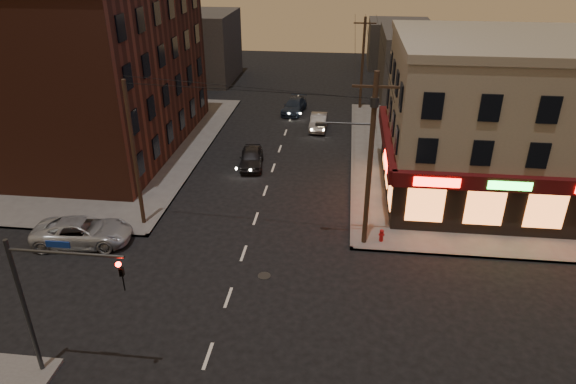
# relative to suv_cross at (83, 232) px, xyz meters

# --- Properties ---
(ground) EXTENTS (120.00, 120.00, 0.00)m
(ground) POSITION_rel_suv_cross_xyz_m (9.48, -4.00, -0.77)
(ground) COLOR black
(ground) RESTS_ON ground
(sidewalk_ne) EXTENTS (24.00, 28.00, 0.15)m
(sidewalk_ne) POSITION_rel_suv_cross_xyz_m (27.48, 15.00, -0.70)
(sidewalk_ne) COLOR #514F4C
(sidewalk_ne) RESTS_ON ground
(sidewalk_nw) EXTENTS (24.00, 28.00, 0.15)m
(sidewalk_nw) POSITION_rel_suv_cross_xyz_m (-8.52, 15.00, -0.70)
(sidewalk_nw) COLOR #514F4C
(sidewalk_nw) RESTS_ON ground
(pizza_building) EXTENTS (15.85, 12.85, 10.50)m
(pizza_building) POSITION_rel_suv_cross_xyz_m (25.41, 9.43, 4.57)
(pizza_building) COLOR gray
(pizza_building) RESTS_ON sidewalk_ne
(brick_apartment) EXTENTS (12.00, 20.00, 13.00)m
(brick_apartment) POSITION_rel_suv_cross_xyz_m (-5.02, 15.00, 5.88)
(brick_apartment) COLOR #4B2318
(brick_apartment) RESTS_ON sidewalk_nw
(bg_building_ne_a) EXTENTS (10.00, 12.00, 7.00)m
(bg_building_ne_a) POSITION_rel_suv_cross_xyz_m (23.48, 34.00, 2.73)
(bg_building_ne_a) COLOR #3F3D3A
(bg_building_ne_a) RESTS_ON ground
(bg_building_nw) EXTENTS (9.00, 10.00, 8.00)m
(bg_building_nw) POSITION_rel_suv_cross_xyz_m (-3.52, 38.00, 3.23)
(bg_building_nw) COLOR #3F3D3A
(bg_building_nw) RESTS_ON ground
(bg_building_ne_b) EXTENTS (8.00, 8.00, 6.00)m
(bg_building_ne_b) POSITION_rel_suv_cross_xyz_m (21.48, 48.00, 2.23)
(bg_building_ne_b) COLOR #3F3D3A
(bg_building_ne_b) RESTS_ON ground
(utility_pole_main) EXTENTS (4.20, 0.44, 10.00)m
(utility_pole_main) POSITION_rel_suv_cross_xyz_m (16.16, 1.80, 4.99)
(utility_pole_main) COLOR #382619
(utility_pole_main) RESTS_ON sidewalk_ne
(utility_pole_far) EXTENTS (0.26, 0.26, 9.00)m
(utility_pole_far) POSITION_rel_suv_cross_xyz_m (16.28, 28.00, 3.88)
(utility_pole_far) COLOR #382619
(utility_pole_far) RESTS_ON sidewalk_ne
(utility_pole_west) EXTENTS (0.24, 0.24, 9.00)m
(utility_pole_west) POSITION_rel_suv_cross_xyz_m (2.68, 2.50, 3.88)
(utility_pole_west) COLOR #382619
(utility_pole_west) RESTS_ON sidewalk_nw
(traffic_signal) EXTENTS (4.49, 0.32, 6.47)m
(traffic_signal) POSITION_rel_suv_cross_xyz_m (3.91, -9.60, 3.38)
(traffic_signal) COLOR #333538
(traffic_signal) RESTS_ON ground
(suv_cross) EXTENTS (5.84, 3.23, 1.55)m
(suv_cross) POSITION_rel_suv_cross_xyz_m (0.00, 0.00, 0.00)
(suv_cross) COLOR #A1A5A9
(suv_cross) RESTS_ON ground
(sedan_near) EXTENTS (2.24, 4.48, 1.47)m
(sedan_near) POSITION_rel_suv_cross_xyz_m (7.75, 12.14, -0.04)
(sedan_near) COLOR black
(sedan_near) RESTS_ON ground
(sedan_mid) EXTENTS (1.56, 4.23, 1.38)m
(sedan_mid) POSITION_rel_suv_cross_xyz_m (12.40, 21.34, -0.08)
(sedan_mid) COLOR slate
(sedan_mid) RESTS_ON ground
(sedan_far) EXTENTS (2.51, 4.93, 1.37)m
(sedan_far) POSITION_rel_suv_cross_xyz_m (9.64, 25.97, -0.09)
(sedan_far) COLOR #1C2738
(sedan_far) RESTS_ON ground
(fire_hydrant) EXTENTS (0.33, 0.33, 0.77)m
(fire_hydrant) POSITION_rel_suv_cross_xyz_m (17.28, 2.00, -0.20)
(fire_hydrant) COLOR #9A0E0F
(fire_hydrant) RESTS_ON sidewalk_ne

